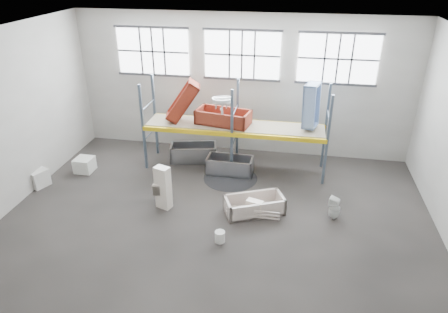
% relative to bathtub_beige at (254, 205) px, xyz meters
% --- Properties ---
extents(floor, '(12.00, 10.00, 0.10)m').
position_rel_bathtub_beige_xyz_m(floor, '(-1.01, -0.86, -0.29)').
color(floor, '#4A4440').
rests_on(floor, ground).
extents(ceiling, '(12.00, 10.00, 0.10)m').
position_rel_bathtub_beige_xyz_m(ceiling, '(-1.01, -0.86, 4.81)').
color(ceiling, silver).
rests_on(ceiling, ground).
extents(wall_back, '(12.00, 0.10, 5.00)m').
position_rel_bathtub_beige_xyz_m(wall_back, '(-1.01, 4.19, 2.26)').
color(wall_back, '#A5A198').
rests_on(wall_back, ground).
extents(wall_front, '(12.00, 0.10, 5.00)m').
position_rel_bathtub_beige_xyz_m(wall_front, '(-1.01, -5.91, 2.26)').
color(wall_front, '#A5A199').
rests_on(wall_front, ground).
extents(window_left, '(2.60, 0.04, 1.60)m').
position_rel_bathtub_beige_xyz_m(window_left, '(-4.21, 4.08, 3.36)').
color(window_left, white).
rests_on(window_left, wall_back).
extents(window_mid, '(2.60, 0.04, 1.60)m').
position_rel_bathtub_beige_xyz_m(window_mid, '(-1.01, 4.08, 3.36)').
color(window_mid, white).
rests_on(window_mid, wall_back).
extents(window_right, '(2.60, 0.04, 1.60)m').
position_rel_bathtub_beige_xyz_m(window_right, '(2.19, 4.08, 3.36)').
color(window_right, white).
rests_on(window_right, wall_back).
extents(rack_upright_la, '(0.08, 0.08, 3.00)m').
position_rel_bathtub_beige_xyz_m(rack_upright_la, '(-4.01, 2.04, 1.26)').
color(rack_upright_la, slate).
rests_on(rack_upright_la, floor).
extents(rack_upright_lb, '(0.08, 0.08, 3.00)m').
position_rel_bathtub_beige_xyz_m(rack_upright_lb, '(-4.01, 3.24, 1.26)').
color(rack_upright_lb, slate).
rests_on(rack_upright_lb, floor).
extents(rack_upright_ma, '(0.08, 0.08, 3.00)m').
position_rel_bathtub_beige_xyz_m(rack_upright_ma, '(-1.01, 2.04, 1.26)').
color(rack_upright_ma, slate).
rests_on(rack_upright_ma, floor).
extents(rack_upright_mb, '(0.08, 0.08, 3.00)m').
position_rel_bathtub_beige_xyz_m(rack_upright_mb, '(-1.01, 3.24, 1.26)').
color(rack_upright_mb, slate).
rests_on(rack_upright_mb, floor).
extents(rack_upright_ra, '(0.08, 0.08, 3.00)m').
position_rel_bathtub_beige_xyz_m(rack_upright_ra, '(1.99, 2.04, 1.26)').
color(rack_upright_ra, slate).
rests_on(rack_upright_ra, floor).
extents(rack_upright_rb, '(0.08, 0.08, 3.00)m').
position_rel_bathtub_beige_xyz_m(rack_upright_rb, '(1.99, 3.24, 1.26)').
color(rack_upright_rb, slate).
rests_on(rack_upright_rb, floor).
extents(rack_beam_front, '(6.00, 0.10, 0.14)m').
position_rel_bathtub_beige_xyz_m(rack_beam_front, '(-1.01, 2.04, 1.26)').
color(rack_beam_front, yellow).
rests_on(rack_beam_front, floor).
extents(rack_beam_back, '(6.00, 0.10, 0.14)m').
position_rel_bathtub_beige_xyz_m(rack_beam_back, '(-1.01, 3.24, 1.26)').
color(rack_beam_back, yellow).
rests_on(rack_beam_back, floor).
extents(shelf_deck, '(5.90, 1.10, 0.03)m').
position_rel_bathtub_beige_xyz_m(shelf_deck, '(-1.01, 2.64, 1.34)').
color(shelf_deck, gray).
rests_on(shelf_deck, floor).
extents(wet_patch, '(1.80, 1.80, 0.00)m').
position_rel_bathtub_beige_xyz_m(wet_patch, '(-1.01, 1.84, -0.24)').
color(wet_patch, black).
rests_on(wet_patch, floor).
extents(bathtub_beige, '(1.84, 1.40, 0.49)m').
position_rel_bathtub_beige_xyz_m(bathtub_beige, '(0.00, 0.00, 0.00)').
color(bathtub_beige, beige).
rests_on(bathtub_beige, floor).
extents(cistern_spare, '(0.51, 0.35, 0.44)m').
position_rel_bathtub_beige_xyz_m(cistern_spare, '(0.03, -0.18, 0.04)').
color(cistern_spare, '#F5DFC8').
rests_on(cistern_spare, bathtub_beige).
extents(sink_in_tub, '(0.42, 0.42, 0.14)m').
position_rel_bathtub_beige_xyz_m(sink_in_tub, '(-0.58, -0.27, -0.08)').
color(sink_in_tub, '#C2B3A2').
rests_on(sink_in_tub, bathtub_beige).
extents(toilet_beige, '(0.54, 0.83, 0.80)m').
position_rel_bathtub_beige_xyz_m(toilet_beige, '(-2.76, 0.06, 0.16)').
color(toilet_beige, beige).
rests_on(toilet_beige, floor).
extents(cistern_tall, '(0.49, 0.40, 1.32)m').
position_rel_bathtub_beige_xyz_m(cistern_tall, '(-2.64, -0.20, 0.42)').
color(cistern_tall, '#F2E2D0').
rests_on(cistern_tall, floor).
extents(toilet_white, '(0.40, 0.39, 0.69)m').
position_rel_bathtub_beige_xyz_m(toilet_white, '(2.24, 0.09, 0.10)').
color(toilet_white, white).
rests_on(toilet_white, floor).
extents(steel_tub_left, '(1.76, 1.08, 0.60)m').
position_rel_bathtub_beige_xyz_m(steel_tub_left, '(-2.53, 2.92, 0.06)').
color(steel_tub_left, '#A7A9AE').
rests_on(steel_tub_left, floor).
extents(steel_tub_right, '(1.55, 0.75, 0.56)m').
position_rel_bathtub_beige_xyz_m(steel_tub_right, '(-1.09, 2.22, 0.04)').
color(steel_tub_right, '#ABABB3').
rests_on(steel_tub_right, floor).
extents(rust_tub_flat, '(1.91, 1.15, 0.50)m').
position_rel_bathtub_beige_xyz_m(rust_tub_flat, '(-1.40, 2.68, 1.58)').
color(rust_tub_flat, '#964228').
rests_on(rust_tub_flat, shelf_deck).
extents(rust_tub_tilted, '(1.32, 0.95, 1.45)m').
position_rel_bathtub_beige_xyz_m(rust_tub_tilted, '(-2.78, 2.68, 2.05)').
color(rust_tub_tilted, maroon).
rests_on(rust_tub_tilted, shelf_deck).
extents(sink_on_shelf, '(0.79, 0.70, 0.58)m').
position_rel_bathtub_beige_xyz_m(sink_on_shelf, '(-1.37, 2.28, 1.85)').
color(sink_on_shelf, silver).
rests_on(sink_on_shelf, rust_tub_flat).
extents(blue_tub_upright, '(0.62, 0.77, 1.43)m').
position_rel_bathtub_beige_xyz_m(blue_tub_upright, '(1.43, 2.73, 2.15)').
color(blue_tub_upright, '#7C9ACD').
rests_on(blue_tub_upright, shelf_deck).
extents(bucket, '(0.33, 0.33, 0.31)m').
position_rel_bathtub_beige_xyz_m(bucket, '(-0.73, -1.49, -0.09)').
color(bucket, silver).
rests_on(bucket, floor).
extents(carton_near, '(0.81, 0.76, 0.55)m').
position_rel_bathtub_beige_xyz_m(carton_near, '(-7.06, 0.29, 0.03)').
color(carton_near, silver).
rests_on(carton_near, floor).
extents(carton_far, '(0.60, 0.60, 0.49)m').
position_rel_bathtub_beige_xyz_m(carton_far, '(-6.01, 1.43, -0.00)').
color(carton_far, silver).
rests_on(carton_far, floor).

